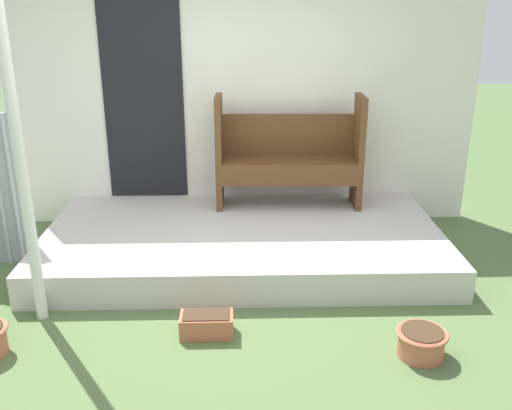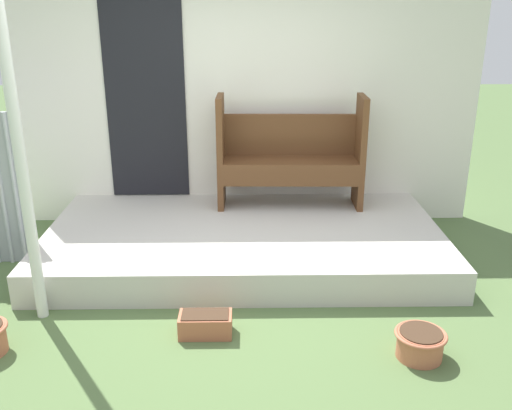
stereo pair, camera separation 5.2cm
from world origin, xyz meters
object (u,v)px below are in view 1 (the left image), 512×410
(bench, at_px, (289,152))
(flower_pot_middle, at_px, (421,342))
(planter_box_rect, at_px, (207,324))
(support_post, at_px, (22,173))

(bench, xyz_separation_m, flower_pot_middle, (0.72, -2.24, -0.73))
(planter_box_rect, bearing_deg, flower_pot_middle, -11.52)
(support_post, xyz_separation_m, bench, (1.99, 1.66, -0.30))
(bench, distance_m, planter_box_rect, 2.21)
(flower_pot_middle, bearing_deg, planter_box_rect, 168.48)
(bench, bearing_deg, support_post, -138.89)
(bench, distance_m, flower_pot_middle, 2.46)
(support_post, distance_m, planter_box_rect, 1.66)
(support_post, distance_m, bench, 2.61)
(support_post, relative_size, bench, 1.58)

